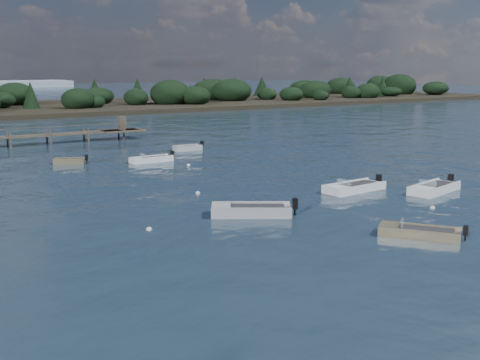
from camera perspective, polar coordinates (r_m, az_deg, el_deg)
ground at (r=83.60m, az=-16.62°, el=4.43°), size 400.00×400.00×0.00m
dinghy_extra_a at (r=55.48m, az=-8.41°, el=1.85°), size 4.35×1.50×1.13m
dinghy_mid_white_b at (r=44.07m, az=17.92°, el=-0.89°), size 5.10×2.82×1.24m
tender_far_white at (r=56.06m, az=-15.87°, el=1.64°), size 2.97×2.20×1.03m
dinghy_mid_grey at (r=35.55m, az=1.05°, el=-3.08°), size 4.91×3.98×1.29m
dinghy_mid_white_a at (r=43.07m, az=10.76°, el=-0.82°), size 5.15×2.17×1.19m
dinghy_near_olive at (r=32.58m, az=16.62°, el=-4.92°), size 3.62×4.15×1.07m
tender_far_grey_b at (r=62.57m, az=-4.99°, el=2.96°), size 3.29×1.30×1.12m
buoy_b at (r=39.13m, az=17.77°, el=-2.57°), size 0.32×0.32×0.32m
buoy_c at (r=32.86m, az=-8.62°, el=-4.69°), size 0.32×0.32×0.32m
buoy_d at (r=47.92m, az=18.82°, el=-0.22°), size 0.32×0.32×0.32m
buoy_e at (r=53.24m, az=-4.90°, el=1.39°), size 0.32×0.32×0.32m
buoy_extra_a at (r=41.64m, az=-4.02°, el=-1.27°), size 0.32×0.32×0.32m
far_headland at (r=129.22m, az=-10.73°, el=7.70°), size 190.00×40.00×5.80m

